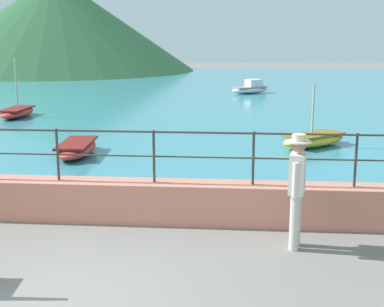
% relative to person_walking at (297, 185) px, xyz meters
% --- Properties ---
extents(promenade_wall, '(20.00, 0.56, 0.70)m').
position_rel_person_walking_xyz_m(promenade_wall, '(-3.13, 1.00, -0.63)').
color(promenade_wall, tan).
rests_on(promenade_wall, ground).
extents(railing, '(18.44, 0.04, 0.90)m').
position_rel_person_walking_xyz_m(railing, '(-3.13, 1.00, 0.34)').
color(railing, '#383330').
rests_on(railing, promenade_wall).
extents(lake_water, '(64.00, 44.32, 0.06)m').
position_rel_person_walking_xyz_m(lake_water, '(-3.13, 23.64, -0.95)').
color(lake_water, teal).
rests_on(lake_water, ground).
extents(hill_main, '(25.05, 25.05, 8.48)m').
position_rel_person_walking_xyz_m(hill_main, '(-17.28, 40.32, 3.26)').
color(hill_main, '#285633').
rests_on(hill_main, ground).
extents(person_walking, '(0.38, 0.56, 1.75)m').
position_rel_person_walking_xyz_m(person_walking, '(0.00, 0.00, 0.00)').
color(person_walking, beige).
rests_on(person_walking, ground).
extents(boat_0, '(0.94, 2.32, 2.27)m').
position_rel_person_walking_xyz_m(boat_0, '(-9.40, 12.10, -0.71)').
color(boat_0, red).
rests_on(boat_0, lake_water).
extents(boat_1, '(2.41, 2.02, 0.76)m').
position_rel_person_walking_xyz_m(boat_1, '(-0.16, 21.74, -0.65)').
color(boat_1, white).
rests_on(boat_1, lake_water).
extents(boat_2, '(1.05, 2.35, 0.36)m').
position_rel_person_walking_xyz_m(boat_2, '(-5.10, 5.70, -0.72)').
color(boat_2, red).
rests_on(boat_2, lake_water).
extents(boat_3, '(2.33, 2.18, 1.79)m').
position_rel_person_walking_xyz_m(boat_3, '(1.31, 7.43, -0.72)').
color(boat_3, gold).
rests_on(boat_3, lake_water).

